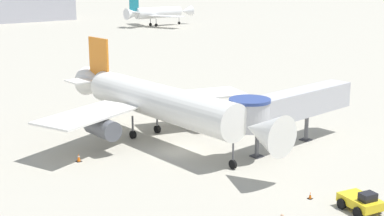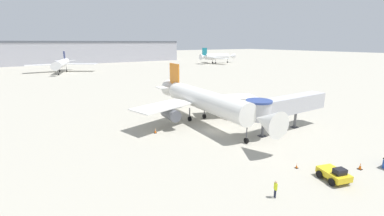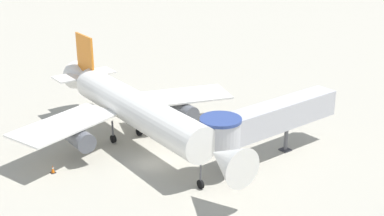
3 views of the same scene
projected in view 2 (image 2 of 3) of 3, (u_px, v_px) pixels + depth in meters
ground_plane at (214, 131)px, 44.75m from camera, size 800.00×800.00×0.00m
main_airplane at (203, 100)px, 48.12m from camera, size 27.43×33.17×10.41m
jet_bridge at (282, 106)px, 43.25m from camera, size 18.08×4.10×6.23m
pushback_tug_yellow at (334, 174)px, 28.50m from camera, size 3.02×3.65×1.74m
traffic_cone_apron_front at (360, 166)px, 31.09m from camera, size 0.50×0.50×0.82m
traffic_cone_near_nose at (297, 166)px, 31.40m from camera, size 0.37×0.37×0.61m
traffic_cone_port_wing at (155, 131)px, 43.51m from camera, size 0.51×0.51×0.84m
ground_crew_marshaller at (275, 188)px, 25.26m from camera, size 0.33×0.41×1.84m
background_jet_navy_tail at (62, 64)px, 129.55m from camera, size 33.72×33.32×10.19m
background_jet_teal_tail at (216, 57)px, 184.70m from camera, size 29.60×30.05×11.12m
terminal_building at (78, 52)px, 189.29m from camera, size 151.92×25.89×15.78m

